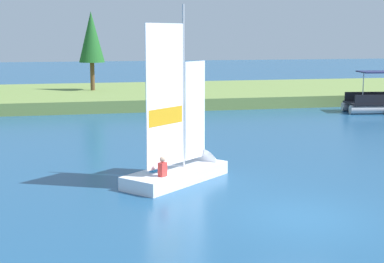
# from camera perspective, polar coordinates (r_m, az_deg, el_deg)

# --- Properties ---
(ground_plane) EXTENTS (200.00, 200.00, 0.00)m
(ground_plane) POSITION_cam_1_polar(r_m,az_deg,el_deg) (17.60, 10.57, -8.22)
(ground_plane) COLOR navy
(shore_bank) EXTENTS (80.00, 15.11, 0.83)m
(shore_bank) POSITION_cam_1_polar(r_m,az_deg,el_deg) (47.70, -4.30, 3.55)
(shore_bank) COLOR olive
(shore_bank) RESTS_ON ground
(shoreline_tree_right) EXTENTS (2.01, 2.01, 6.18)m
(shoreline_tree_right) POSITION_cam_1_polar(r_m,az_deg,el_deg) (47.52, -9.69, 8.94)
(shoreline_tree_right) COLOR brown
(shoreline_tree_right) RESTS_ON shore_bank
(sailboat) EXTENTS (4.70, 4.35, 6.78)m
(sailboat) POSITION_cam_1_polar(r_m,az_deg,el_deg) (21.92, -0.29, -3.25)
(sailboat) COLOR white
(sailboat) RESTS_ON ground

